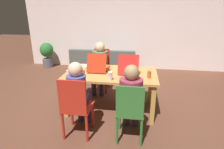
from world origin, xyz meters
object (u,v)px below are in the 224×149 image
at_px(plate_1, 83,66).
at_px(person_2, 100,63).
at_px(pizza_box_1, 99,67).
at_px(plate_0, 76,71).
at_px(potted_plant, 47,53).
at_px(person_1, 78,92).
at_px(couch, 104,63).
at_px(person_0, 131,95).
at_px(drinking_glass_3, 149,74).
at_px(chair_2, 101,69).
at_px(pizza_box_0, 129,70).
at_px(chair_0, 130,111).
at_px(drinking_glass_1, 110,76).
at_px(drinking_glass_0, 69,73).
at_px(drinking_glass_2, 83,73).
at_px(chair_1, 76,106).
at_px(dining_table, 111,77).

bearing_deg(plate_1, person_2, 61.85).
height_order(pizza_box_1, plate_0, pizza_box_1).
distance_m(plate_1, potted_plant, 2.92).
distance_m(pizza_box_1, plate_0, 0.47).
xyz_separation_m(person_1, couch, (-0.19, 3.04, -0.42)).
bearing_deg(person_0, drinking_glass_3, 64.75).
xyz_separation_m(chair_2, potted_plant, (-2.18, 1.54, -0.04)).
xyz_separation_m(person_0, potted_plant, (-3.00, 3.30, -0.23)).
xyz_separation_m(person_1, pizza_box_1, (0.13, 0.93, 0.12)).
height_order(pizza_box_0, potted_plant, pizza_box_0).
xyz_separation_m(person_2, couch, (-0.19, 1.44, -0.43)).
height_order(chair_0, chair_2, chair_2).
distance_m(pizza_box_0, potted_plant, 3.82).
bearing_deg(drinking_glass_1, couch, 103.31).
relative_size(plate_0, drinking_glass_0, 2.02).
height_order(person_1, plate_0, person_1).
relative_size(chair_2, plate_0, 4.18).
xyz_separation_m(person_0, drinking_glass_2, (-0.89, 0.51, 0.12)).
distance_m(chair_0, person_0, 0.24).
bearing_deg(plate_0, couch, 87.22).
height_order(chair_1, drinking_glass_2, chair_1).
relative_size(chair_0, pizza_box_0, 2.10).
bearing_deg(chair_2, chair_0, -67.00).
distance_m(plate_0, drinking_glass_2, 0.35).
height_order(pizza_box_1, potted_plant, pizza_box_1).
bearing_deg(drinking_glass_2, pizza_box_0, 22.81).
height_order(plate_1, drinking_glass_2, drinking_glass_2).
height_order(person_2, drinking_glass_1, person_2).
xyz_separation_m(chair_2, drinking_glass_0, (-0.32, -1.30, 0.31)).
xyz_separation_m(person_0, drinking_glass_1, (-0.37, 0.39, 0.14)).
bearing_deg(couch, drinking_glass_3, -62.29).
relative_size(person_1, couch, 0.61).
height_order(plate_1, couch, plate_1).
xyz_separation_m(drinking_glass_2, drinking_glass_3, (1.17, 0.09, 0.00)).
bearing_deg(chair_2, pizza_box_0, -51.81).
xyz_separation_m(chair_0, person_1, (-0.81, 0.16, 0.17)).
xyz_separation_m(drinking_glass_1, couch, (-0.63, 2.66, -0.56)).
xyz_separation_m(chair_2, plate_1, (-0.26, -0.64, 0.26)).
bearing_deg(drinking_glass_1, dining_table, 96.00).
height_order(drinking_glass_3, potted_plant, drinking_glass_3).
bearing_deg(pizza_box_1, person_0, -53.97).
relative_size(person_0, drinking_glass_1, 8.31).
bearing_deg(person_2, pizza_box_0, -46.73).
bearing_deg(drinking_glass_2, plate_0, 130.50).
bearing_deg(chair_2, chair_1, -90.00).
height_order(chair_2, drinking_glass_3, chair_2).
bearing_deg(potted_plant, person_0, -47.77).
distance_m(dining_table, drinking_glass_1, 0.43).
xyz_separation_m(chair_0, potted_plant, (-3.00, 3.46, -0.05)).
relative_size(dining_table, drinking_glass_0, 14.55).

